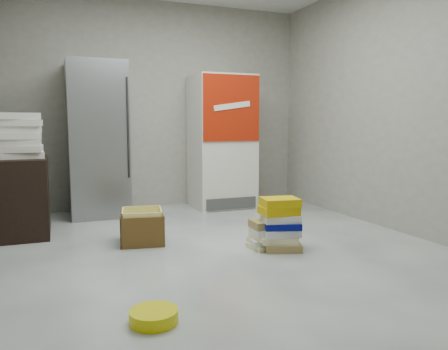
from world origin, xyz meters
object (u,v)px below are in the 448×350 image
object	(u,v)px
steel_fridge	(98,140)
cardboard_box	(142,229)
coke_cooler	(222,142)
phonebook_stack_main	(280,224)
wood_shelf	(23,197)

from	to	relation	value
steel_fridge	cardboard_box	size ratio (longest dim) A/B	4.06
steel_fridge	coke_cooler	bearing A→B (deg)	-0.18
steel_fridge	coke_cooler	distance (m)	1.65
coke_cooler	phonebook_stack_main	xyz separation A→B (m)	(-0.27, -2.18, -0.66)
steel_fridge	wood_shelf	world-z (taller)	steel_fridge
cardboard_box	wood_shelf	bearing A→B (deg)	154.34
phonebook_stack_main	cardboard_box	distance (m)	1.33
phonebook_stack_main	wood_shelf	bearing A→B (deg)	159.94
wood_shelf	phonebook_stack_main	distance (m)	2.65
coke_cooler	phonebook_stack_main	world-z (taller)	coke_cooler
coke_cooler	wood_shelf	distance (m)	2.63
phonebook_stack_main	cardboard_box	xyz separation A→B (m)	(-1.13, 0.69, -0.10)
steel_fridge	cardboard_box	distance (m)	1.72
phonebook_stack_main	cardboard_box	bearing A→B (deg)	161.83
wood_shelf	cardboard_box	bearing A→B (deg)	-35.13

